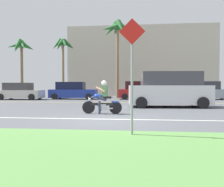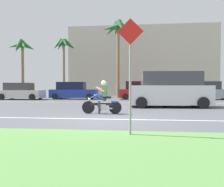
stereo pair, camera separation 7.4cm
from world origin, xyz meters
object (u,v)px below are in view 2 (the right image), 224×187
(street_sign, at_px, (130,66))
(parked_car_1, at_px, (73,91))
(motorcyclist, at_px, (102,100))
(suv_nearby, at_px, (169,90))
(palm_tree_1, at_px, (64,48))
(parked_car_3, at_px, (207,91))
(palm_tree_0, at_px, (22,49))
(parked_car_2, at_px, (140,91))
(palm_tree_2, at_px, (118,33))
(parked_car_0, at_px, (21,92))

(street_sign, bearing_deg, parked_car_1, 110.56)
(motorcyclist, height_order, suv_nearby, suv_nearby)
(parked_car_1, relative_size, palm_tree_1, 0.69)
(parked_car_3, xyz_separation_m, palm_tree_0, (-18.60, 1.43, 4.40))
(motorcyclist, bearing_deg, parked_car_2, 80.62)
(parked_car_1, bearing_deg, street_sign, -69.44)
(motorcyclist, bearing_deg, suv_nearby, 46.85)
(parked_car_3, relative_size, palm_tree_0, 0.69)
(motorcyclist, xyz_separation_m, parked_car_1, (-4.44, 11.02, 0.13))
(motorcyclist, relative_size, palm_tree_1, 0.27)
(parked_car_1, distance_m, parked_car_3, 12.44)
(parked_car_1, bearing_deg, palm_tree_2, 33.56)
(parked_car_0, bearing_deg, motorcyclist, -47.37)
(parked_car_0, relative_size, palm_tree_2, 0.49)
(motorcyclist, height_order, street_sign, street_sign)
(palm_tree_2, bearing_deg, parked_car_1, -146.44)
(parked_car_1, distance_m, palm_tree_0, 7.88)
(palm_tree_1, bearing_deg, street_sign, -67.39)
(parked_car_0, relative_size, parked_car_1, 0.89)
(suv_nearby, relative_size, palm_tree_0, 0.79)
(suv_nearby, height_order, parked_car_2, suv_nearby)
(parked_car_0, bearing_deg, parked_car_1, 14.03)
(palm_tree_0, bearing_deg, parked_car_1, -19.01)
(motorcyclist, distance_m, palm_tree_0, 17.50)
(parked_car_2, distance_m, palm_tree_0, 13.37)
(palm_tree_1, bearing_deg, parked_car_0, -121.11)
(parked_car_0, bearing_deg, palm_tree_2, 23.83)
(parked_car_1, height_order, street_sign, street_sign)
(motorcyclist, distance_m, parked_car_1, 11.88)
(motorcyclist, relative_size, suv_nearby, 0.36)
(parked_car_2, height_order, palm_tree_1, palm_tree_1)
(motorcyclist, height_order, parked_car_2, parked_car_2)
(suv_nearby, xyz_separation_m, parked_car_2, (-1.57, 7.73, -0.22))
(parked_car_2, xyz_separation_m, parked_car_3, (6.10, 0.30, -0.00))
(suv_nearby, height_order, parked_car_1, suv_nearby)
(parked_car_2, distance_m, palm_tree_1, 9.95)
(suv_nearby, bearing_deg, parked_car_1, 137.13)
(parked_car_0, relative_size, parked_car_2, 0.93)
(parked_car_0, height_order, parked_car_3, parked_car_3)
(motorcyclist, distance_m, palm_tree_1, 16.36)
(parked_car_3, distance_m, palm_tree_1, 15.36)
(parked_car_3, bearing_deg, street_sign, -112.19)
(parked_car_3, height_order, palm_tree_1, palm_tree_1)
(motorcyclist, distance_m, parked_car_3, 14.18)
(palm_tree_0, relative_size, palm_tree_2, 0.77)
(parked_car_3, relative_size, street_sign, 1.52)
(suv_nearby, xyz_separation_m, street_sign, (-2.08, -8.17, 0.72))
(palm_tree_2, bearing_deg, palm_tree_1, 174.53)
(parked_car_3, bearing_deg, palm_tree_2, 166.89)
(parked_car_3, height_order, street_sign, street_sign)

